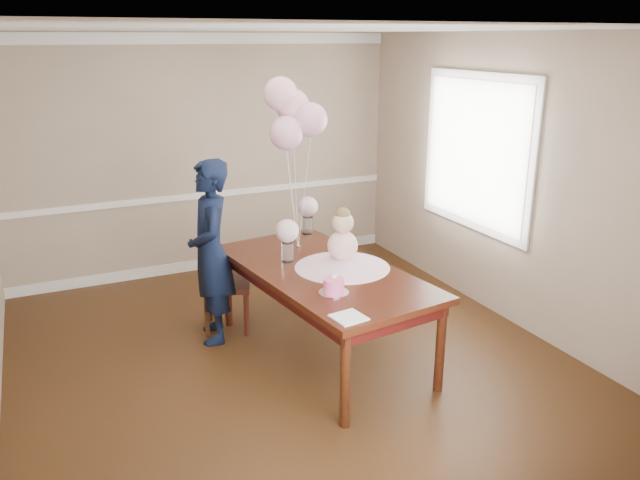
{
  "coord_description": "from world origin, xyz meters",
  "views": [
    {
      "loc": [
        -1.78,
        -4.44,
        2.65
      ],
      "look_at": [
        0.28,
        -0.0,
        1.05
      ],
      "focal_mm": 35.0,
      "sensor_mm": 36.0,
      "label": 1
    }
  ],
  "objects_px": {
    "dining_table_top": "(323,272)",
    "birthday_cake": "(334,285)",
    "woman": "(211,252)",
    "dining_chair_seat": "(226,284)"
  },
  "relations": [
    {
      "from": "dining_table_top",
      "to": "dining_chair_seat",
      "type": "relative_size",
      "value": 4.86
    },
    {
      "from": "birthday_cake",
      "to": "dining_chair_seat",
      "type": "xyz_separation_m",
      "value": [
        -0.45,
        1.35,
        -0.41
      ]
    },
    {
      "from": "dining_chair_seat",
      "to": "woman",
      "type": "height_order",
      "value": "woman"
    },
    {
      "from": "dining_table_top",
      "to": "birthday_cake",
      "type": "distance_m",
      "value": 0.53
    },
    {
      "from": "birthday_cake",
      "to": "woman",
      "type": "height_order",
      "value": "woman"
    },
    {
      "from": "dining_table_top",
      "to": "birthday_cake",
      "type": "height_order",
      "value": "birthday_cake"
    },
    {
      "from": "birthday_cake",
      "to": "dining_chair_seat",
      "type": "relative_size",
      "value": 0.36
    },
    {
      "from": "dining_chair_seat",
      "to": "woman",
      "type": "bearing_deg",
      "value": -119.63
    },
    {
      "from": "dining_table_top",
      "to": "dining_chair_seat",
      "type": "bearing_deg",
      "value": 117.42
    },
    {
      "from": "birthday_cake",
      "to": "woman",
      "type": "bearing_deg",
      "value": 116.98
    }
  ]
}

